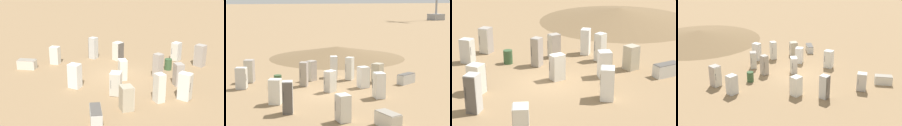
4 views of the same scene
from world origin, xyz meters
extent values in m
plane|color=#937551|center=(0.00, 0.00, 0.00)|extent=(1000.00, 1000.00, 0.00)
cube|color=white|center=(0.55, -3.22, 0.78)|extent=(0.72, 0.71, 1.57)
cube|color=beige|center=(0.55, -3.59, 0.78)|extent=(0.68, 0.05, 1.50)
cylinder|color=#2D2D2D|center=(0.31, -3.62, 0.86)|extent=(0.02, 0.02, 0.55)
cube|color=silver|center=(-0.98, 3.88, 0.79)|extent=(0.96, 0.98, 1.58)
cube|color=#56514C|center=(-0.66, 3.70, 0.79)|extent=(0.38, 0.63, 1.52)
cylinder|color=#2D2D2D|center=(-0.76, 3.46, 0.87)|extent=(0.02, 0.02, 0.55)
cube|color=white|center=(4.92, -2.83, 0.88)|extent=(0.90, 0.80, 1.77)
cube|color=beige|center=(5.29, -2.97, 0.88)|extent=(0.23, 0.53, 1.70)
cylinder|color=#2D2D2D|center=(5.25, -3.17, 0.97)|extent=(0.02, 0.02, 0.62)
cube|color=#B2A88E|center=(1.64, -5.13, 0.75)|extent=(0.98, 1.01, 1.50)
cube|color=beige|center=(1.96, -4.94, 0.75)|extent=(0.41, 0.65, 1.44)
cylinder|color=#2D2D2D|center=(2.12, -5.16, 0.83)|extent=(0.02, 0.02, 0.53)
cube|color=silver|center=(0.40, -0.49, 0.76)|extent=(0.82, 0.91, 1.52)
cube|color=#BCB7AD|center=(0.23, -0.14, 0.76)|extent=(0.50, 0.27, 1.46)
cylinder|color=#2D2D2D|center=(0.39, -0.03, 0.83)|extent=(0.02, 0.02, 0.53)
cube|color=white|center=(-2.47, -2.74, 0.85)|extent=(0.92, 0.81, 1.70)
cube|color=silver|center=(-2.40, -2.41, 0.85)|extent=(0.75, 0.21, 1.63)
cylinder|color=#2D2D2D|center=(-2.12, -2.44, 0.93)|extent=(0.02, 0.02, 0.59)
cube|color=#A89E93|center=(4.42, -0.64, 0.80)|extent=(0.82, 0.86, 1.61)
cube|color=beige|center=(4.26, -0.32, 0.80)|extent=(0.52, 0.28, 1.54)
cylinder|color=#2D2D2D|center=(4.43, -0.20, 0.88)|extent=(0.02, 0.02, 0.56)
cube|color=beige|center=(-7.56, -0.15, 0.36)|extent=(1.51, 0.85, 0.72)
cube|color=gray|center=(-7.56, -0.15, 0.74)|extent=(1.45, 0.81, 0.04)
cube|color=silver|center=(3.96, 5.01, 0.79)|extent=(0.90, 0.94, 1.59)
cube|color=silver|center=(3.80, 4.66, 0.79)|extent=(0.59, 0.30, 1.52)
cylinder|color=#2D2D2D|center=(3.58, 4.73, 0.87)|extent=(0.02, 0.02, 0.55)
cube|color=silver|center=(0.30, -6.89, 0.37)|extent=(1.16, 1.74, 0.73)
cube|color=#56514C|center=(0.30, -6.89, 0.75)|extent=(1.12, 1.67, 0.04)
cube|color=#A89E93|center=(2.87, 0.57, 0.91)|extent=(0.79, 0.78, 1.83)
cube|color=gray|center=(2.62, 0.75, 0.91)|extent=(0.33, 0.46, 1.75)
cylinder|color=#2D2D2D|center=(2.70, 0.93, 1.01)|extent=(0.02, 0.02, 0.64)
cube|color=silver|center=(3.40, -3.56, 0.93)|extent=(0.81, 0.82, 1.85)
cube|color=silver|center=(3.20, -3.31, 0.93)|extent=(0.43, 0.37, 1.78)
cylinder|color=#2D2D2D|center=(3.32, -3.16, 1.02)|extent=(0.02, 0.02, 0.65)
cube|color=#A89E93|center=(5.95, 3.98, 0.89)|extent=(0.98, 0.97, 1.78)
cube|color=beige|center=(5.60, 4.16, 0.89)|extent=(0.34, 0.62, 1.71)
cylinder|color=#2D2D2D|center=(5.68, 4.39, 0.98)|extent=(0.02, 0.02, 0.62)
cube|color=silver|center=(-3.17, 3.77, 0.94)|extent=(0.78, 0.76, 1.89)
cube|color=#56514C|center=(-3.47, 3.88, 0.94)|extent=(0.24, 0.54, 1.81)
cylinder|color=#2D2D2D|center=(-3.43, 4.09, 1.04)|extent=(0.02, 0.02, 0.66)
cube|color=silver|center=(-5.84, 1.55, 0.74)|extent=(0.76, 0.64, 1.48)
cube|color=#BCB7AD|center=(-5.84, 1.88, 0.74)|extent=(0.72, 0.06, 1.43)
cylinder|color=#2D2D2D|center=(-5.57, 1.91, 0.82)|extent=(0.02, 0.02, 0.52)
cylinder|color=#385633|center=(3.49, 2.42, 0.44)|extent=(0.57, 0.57, 0.89)
camera|label=1|loc=(4.90, -21.43, 8.68)|focal=50.00mm
camera|label=2|loc=(-23.06, 10.00, 6.44)|focal=60.00mm
camera|label=3|loc=(-19.41, 1.27, 8.08)|focal=60.00mm
camera|label=4|loc=(-6.45, 25.24, 11.09)|focal=50.00mm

